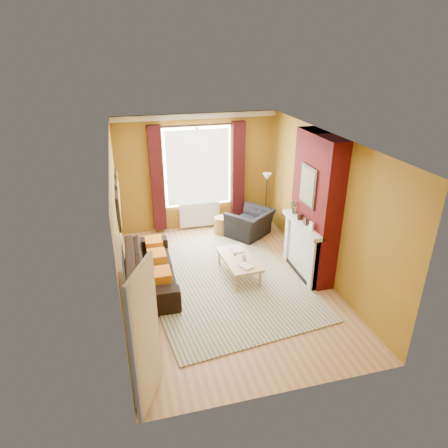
{
  "coord_description": "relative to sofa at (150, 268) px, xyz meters",
  "views": [
    {
      "loc": [
        -1.73,
        -6.32,
        4.25
      ],
      "look_at": [
        0.0,
        0.25,
        1.15
      ],
      "focal_mm": 32.0,
      "sensor_mm": 36.0,
      "label": 1
    }
  ],
  "objects": [
    {
      "name": "book_b",
      "position": [
        1.66,
        0.17,
        0.07
      ],
      "size": [
        0.23,
        0.31,
        0.02
      ],
      "primitive_type": "imported",
      "rotation": [
        0.0,
        0.0,
        0.04
      ],
      "color": "#999999",
      "rests_on": "coffee_table"
    },
    {
      "name": "ground",
      "position": [
        1.42,
        -0.4,
        -0.33
      ],
      "size": [
        5.5,
        5.5,
        0.0
      ],
      "primitive_type": "plane",
      "color": "#966E44",
      "rests_on": "ground"
    },
    {
      "name": "striped_rug",
      "position": [
        1.35,
        -0.27,
        -0.32
      ],
      "size": [
        3.26,
        4.21,
        0.02
      ],
      "rotation": [
        0.0,
        0.0,
        0.12
      ],
      "color": "#346290",
      "rests_on": "ground"
    },
    {
      "name": "mug",
      "position": [
        1.79,
        -0.28,
        0.11
      ],
      "size": [
        0.11,
        0.11,
        0.09
      ],
      "primitive_type": "imported",
      "rotation": [
        0.0,
        0.0,
        -0.13
      ],
      "color": "#999999",
      "rests_on": "coffee_table"
    },
    {
      "name": "room_walls",
      "position": [
        2.05,
        -0.12,
        1.05
      ],
      "size": [
        3.82,
        5.54,
        2.83
      ],
      "color": "olive",
      "rests_on": "ground"
    },
    {
      "name": "book_a",
      "position": [
        1.66,
        -0.56,
        0.08
      ],
      "size": [
        0.28,
        0.31,
        0.02
      ],
      "primitive_type": "imported",
      "rotation": [
        0.0,
        0.0,
        0.38
      ],
      "color": "#999999",
      "rests_on": "coffee_table"
    },
    {
      "name": "armchair",
      "position": [
        2.49,
        1.49,
        -0.01
      ],
      "size": [
        1.31,
        1.28,
        0.64
      ],
      "primitive_type": "imported",
      "rotation": [
        0.0,
        0.0,
        3.8
      ],
      "color": "black",
      "rests_on": "ground"
    },
    {
      "name": "coffee_table",
      "position": [
        1.72,
        -0.17,
        0.02
      ],
      "size": [
        0.67,
        1.21,
        0.39
      ],
      "rotation": [
        0.0,
        0.0,
        0.07
      ],
      "color": "tan",
      "rests_on": "ground"
    },
    {
      "name": "floor_lamp",
      "position": [
        2.97,
        1.75,
        0.81
      ],
      "size": [
        0.24,
        0.24,
        1.45
      ],
      "rotation": [
        0.0,
        0.0,
        -0.15
      ],
      "color": "black",
      "rests_on": "ground"
    },
    {
      "name": "wicker_stool",
      "position": [
        1.86,
        1.77,
        -0.11
      ],
      "size": [
        0.36,
        0.36,
        0.43
      ],
      "rotation": [
        0.0,
        0.0,
        -0.05
      ],
      "color": "olive",
      "rests_on": "ground"
    },
    {
      "name": "sofa",
      "position": [
        0.0,
        0.0,
        0.0
      ],
      "size": [
        0.93,
        2.27,
        0.66
      ],
      "primitive_type": "imported",
      "rotation": [
        0.0,
        0.0,
        1.55
      ],
      "color": "black",
      "rests_on": "ground"
    },
    {
      "name": "tv_remote",
      "position": [
        1.68,
        0.03,
        0.07
      ],
      "size": [
        0.07,
        0.16,
        0.02
      ],
      "rotation": [
        0.0,
        0.0,
        -0.12
      ],
      "color": "black",
      "rests_on": "coffee_table"
    }
  ]
}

